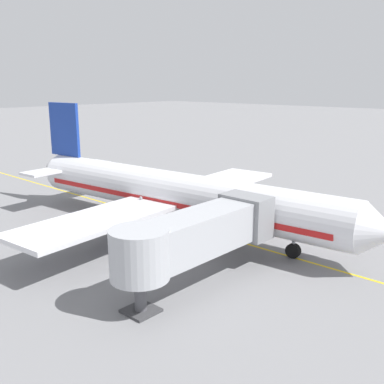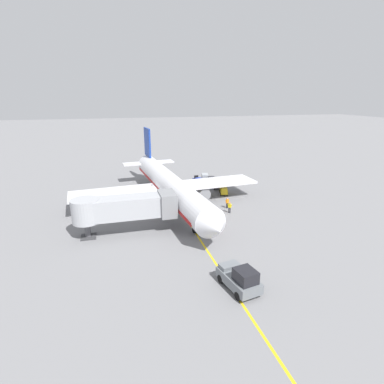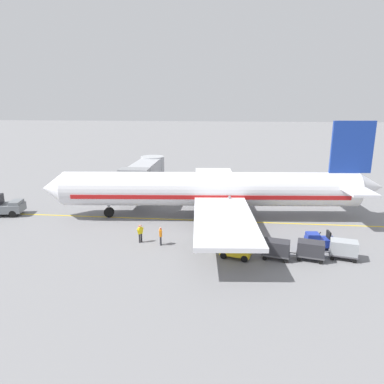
# 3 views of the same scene
# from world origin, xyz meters

# --- Properties ---
(ground_plane) EXTENTS (400.00, 400.00, 0.00)m
(ground_plane) POSITION_xyz_m (0.00, 0.00, 0.00)
(ground_plane) COLOR slate
(gate_lead_in_line) EXTENTS (0.24, 80.00, 0.01)m
(gate_lead_in_line) POSITION_xyz_m (0.00, 0.00, 0.00)
(gate_lead_in_line) COLOR gold
(gate_lead_in_line) RESTS_ON ground
(parked_airliner) EXTENTS (30.35, 37.35, 10.63)m
(parked_airliner) POSITION_xyz_m (1.11, 0.64, 3.19)
(parked_airliner) COLOR silver
(parked_airliner) RESTS_ON ground
(jet_bridge) EXTENTS (12.61, 3.50, 4.98)m
(jet_bridge) POSITION_xyz_m (8.34, 9.87, 3.45)
(jet_bridge) COLOR #A8AAAF
(jet_bridge) RESTS_ON ground
(pushback_tractor) EXTENTS (2.99, 4.73, 2.40)m
(pushback_tractor) POSITION_xyz_m (-0.58, 24.45, 1.10)
(pushback_tractor) COLOR slate
(pushback_tractor) RESTS_ON ground
(baggage_tug_lead) EXTENTS (1.83, 2.72, 1.62)m
(baggage_tug_lead) POSITION_xyz_m (-9.09, -1.79, 0.71)
(baggage_tug_lead) COLOR gold
(baggage_tug_lead) RESTS_ON ground
(baggage_tug_trailing) EXTENTS (1.45, 2.58, 1.62)m
(baggage_tug_trailing) POSITION_xyz_m (-6.44, -9.18, 0.71)
(baggage_tug_trailing) COLOR #1E339E
(baggage_tug_trailing) RESTS_ON ground
(baggage_cart_front) EXTENTS (1.75, 2.98, 1.58)m
(baggage_cart_front) POSITION_xyz_m (-8.98, -5.17, 0.95)
(baggage_cart_front) COLOR #4C4C51
(baggage_cart_front) RESTS_ON ground
(baggage_cart_second_in_train) EXTENTS (1.75, 2.98, 1.58)m
(baggage_cart_second_in_train) POSITION_xyz_m (-8.89, -7.92, 0.95)
(baggage_cart_second_in_train) COLOR #4C4C51
(baggage_cart_second_in_train) RESTS_ON ground
(baggage_cart_third_in_train) EXTENTS (1.75, 2.98, 1.58)m
(baggage_cart_third_in_train) POSITION_xyz_m (-8.40, -10.65, 0.95)
(baggage_cart_third_in_train) COLOR #4C4C51
(baggage_cart_third_in_train) RESTS_ON ground
(ground_crew_wing_walker) EXTENTS (0.59, 0.56, 1.69)m
(ground_crew_wing_walker) POSITION_xyz_m (-6.74, 6.75, 0.95)
(ground_crew_wing_walker) COLOR #232328
(ground_crew_wing_walker) RESTS_ON ground
(ground_crew_loader) EXTENTS (0.72, 0.33, 1.69)m
(ground_crew_loader) POSITION_xyz_m (-7.14, 4.79, 0.95)
(ground_crew_loader) COLOR #232328
(ground_crew_loader) RESTS_ON ground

